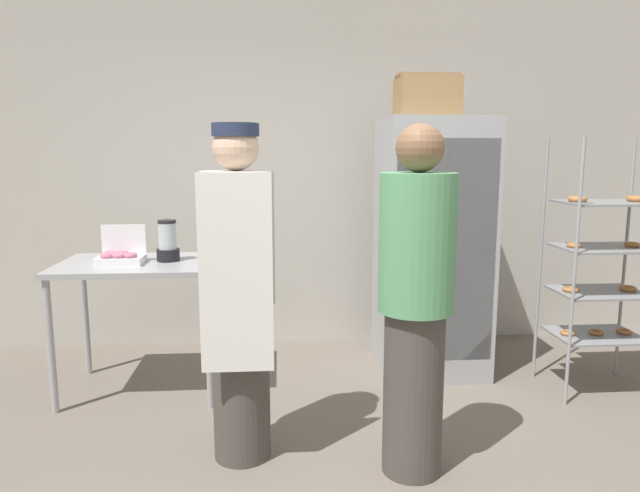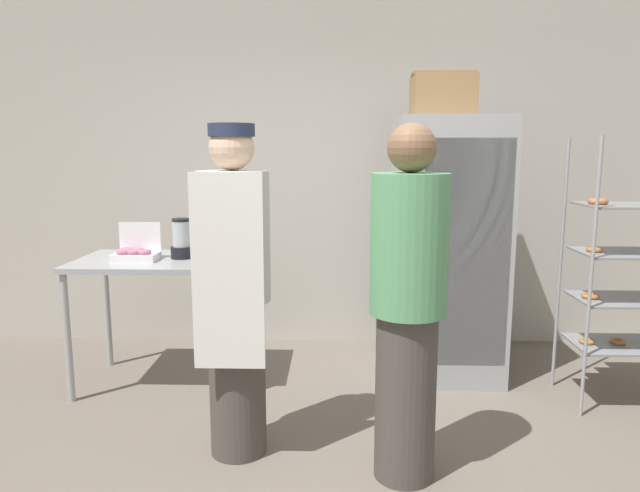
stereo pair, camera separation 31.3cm
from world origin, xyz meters
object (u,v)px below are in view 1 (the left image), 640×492
donut_box (120,257)px  refrigerator (432,247)px  baking_rack (601,268)px  cardboard_storage_box (427,97)px  person_customer (416,301)px  blender_pitcher (168,243)px  person_baker (239,290)px

donut_box → refrigerator: bearing=8.3°
baking_rack → cardboard_storage_box: (-1.09, 0.43, 1.14)m
person_customer → refrigerator: bearing=71.8°
person_customer → baking_rack: bearing=31.8°
blender_pitcher → cardboard_storage_box: bearing=6.3°
refrigerator → person_customer: refrigerator is taller
baking_rack → person_customer: size_ratio=0.98×
baking_rack → donut_box: baking_rack is taller
person_baker → refrigerator: bearing=41.7°
refrigerator → person_baker: refrigerator is taller
cardboard_storage_box → person_customer: 1.77m
person_baker → person_customer: (0.86, -0.20, -0.02)m
donut_box → blender_pitcher: size_ratio=1.06×
refrigerator → blender_pitcher: 1.85m
blender_pitcher → person_baker: size_ratio=0.16×
baking_rack → person_customer: (-1.47, -0.91, 0.05)m
donut_box → person_baker: size_ratio=0.17×
refrigerator → baking_rack: bearing=-24.5°
donut_box → cardboard_storage_box: 2.32m
refrigerator → baking_rack: 1.12m
person_baker → cardboard_storage_box: bearing=42.6°
donut_box → blender_pitcher: bearing=16.8°
cardboard_storage_box → refrigerator: bearing=21.8°
blender_pitcher → person_customer: size_ratio=0.16×
person_baker → blender_pitcher: bearing=119.3°
baking_rack → cardboard_storage_box: size_ratio=4.06×
donut_box → baking_rack: bearing=-2.8°
blender_pitcher → person_customer: bearing=-39.5°
blender_pitcher → cardboard_storage_box: cardboard_storage_box is taller
donut_box → person_customer: (1.68, -1.06, -0.05)m
person_customer → donut_box: bearing=147.7°
person_baker → person_customer: bearing=-13.4°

